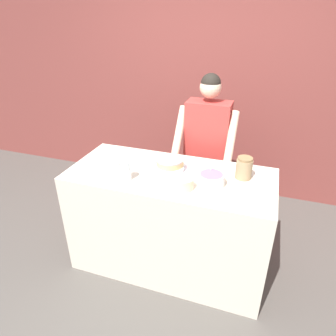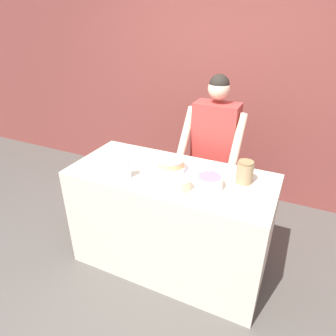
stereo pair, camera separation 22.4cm
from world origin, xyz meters
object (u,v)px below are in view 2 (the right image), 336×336
(person_baker, at_px, (214,144))
(stoneware_jar, at_px, (245,172))
(frosting_bowl_purple, at_px, (209,181))
(cake, at_px, (171,166))
(drinking_glass, at_px, (126,169))
(ceramic_plate, at_px, (110,161))
(frosting_bowl_white, at_px, (180,184))

(person_baker, bearing_deg, stoneware_jar, -53.79)
(person_baker, xyz_separation_m, stoneware_jar, (0.39, -0.53, 0.06))
(person_baker, distance_m, frosting_bowl_purple, 0.73)
(cake, bearing_deg, frosting_bowl_purple, -16.45)
(cake, distance_m, stoneware_jar, 0.56)
(person_baker, height_order, stoneware_jar, person_baker)
(drinking_glass, xyz_separation_m, stoneware_jar, (0.81, 0.30, 0.01))
(drinking_glass, bearing_deg, cake, 40.99)
(drinking_glass, relative_size, stoneware_jar, 0.87)
(cake, xyz_separation_m, drinking_glass, (-0.26, -0.23, 0.03))
(person_baker, height_order, ceramic_plate, person_baker)
(cake, height_order, drinking_glass, drinking_glass)
(person_baker, xyz_separation_m, frosting_bowl_white, (0.01, -0.82, 0.03))
(frosting_bowl_white, distance_m, drinking_glass, 0.43)
(person_baker, xyz_separation_m, frosting_bowl_purple, (0.18, -0.71, 0.03))
(frosting_bowl_purple, bearing_deg, cake, 163.55)
(frosting_bowl_white, bearing_deg, ceramic_plate, 167.19)
(frosting_bowl_white, height_order, ceramic_plate, frosting_bowl_white)
(drinking_glass, distance_m, ceramic_plate, 0.32)
(frosting_bowl_purple, relative_size, ceramic_plate, 0.87)
(cake, bearing_deg, person_baker, 75.32)
(ceramic_plate, bearing_deg, frosting_bowl_white, -12.81)
(frosting_bowl_purple, relative_size, drinking_glass, 1.31)
(frosting_bowl_white, xyz_separation_m, frosting_bowl_purple, (0.17, 0.11, 0.00))
(person_baker, relative_size, cake, 4.68)
(ceramic_plate, bearing_deg, stoneware_jar, 6.97)
(cake, xyz_separation_m, stoneware_jar, (0.55, 0.07, 0.04))
(frosting_bowl_white, bearing_deg, stoneware_jar, 37.47)
(frosting_bowl_white, relative_size, frosting_bowl_purple, 0.81)
(ceramic_plate, relative_size, stoneware_jar, 1.31)
(frosting_bowl_purple, height_order, ceramic_plate, frosting_bowl_purple)
(cake, bearing_deg, ceramic_plate, -173.87)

